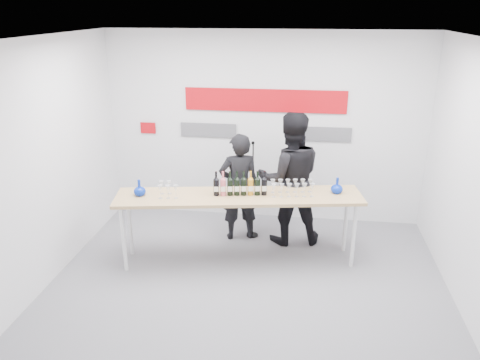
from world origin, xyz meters
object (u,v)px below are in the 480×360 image
Objects in this scene: tasting_table at (239,200)px; presenter_left at (239,187)px; presenter_right at (290,179)px; mic_stand at (253,208)px.

presenter_left is (-0.10, 0.68, -0.09)m from tasting_table.
presenter_right is at bearing 37.51° from tasting_table.
mic_stand is (-0.54, 0.06, -0.52)m from presenter_right.
presenter_right is at bearing 11.82° from mic_stand.
presenter_right is (0.74, 0.01, 0.16)m from presenter_left.
tasting_table is 0.69m from presenter_left.
presenter_left is 0.83× the size of presenter_right.
tasting_table is at bearing 35.37° from presenter_right.
presenter_right is 0.75m from mic_stand.
presenter_left reaches higher than tasting_table.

